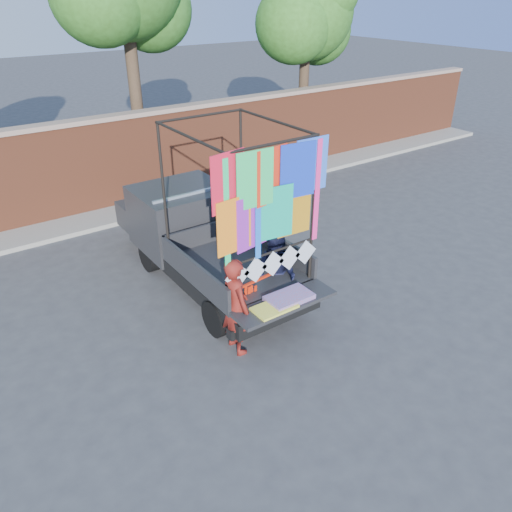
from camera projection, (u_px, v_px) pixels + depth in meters
ground at (273, 316)px, 9.74m from camera, size 90.00×90.00×0.00m
brick_wall at (126, 160)px, 14.13m from camera, size 30.00×0.45×2.61m
curb at (141, 209)px, 14.24m from camera, size 30.00×1.20×0.12m
tree_right at (309, 16)px, 17.10m from camera, size 4.20×3.30×6.62m
pickup_truck at (195, 235)px, 10.85m from camera, size 2.27×5.70×3.59m
woman at (236, 306)px, 8.44m from camera, size 0.46×0.68×1.81m
man at (276, 275)px, 9.41m from camera, size 0.90×1.01×1.75m
streamer_bundle at (253, 290)px, 8.86m from camera, size 0.84×0.13×0.59m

